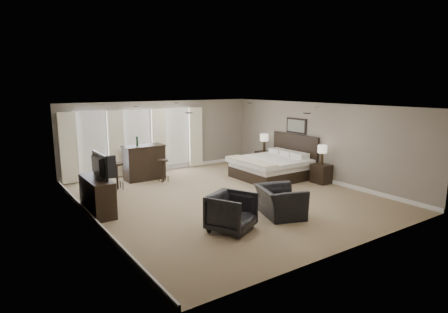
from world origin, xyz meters
TOP-DOWN VIEW (x-y plane):
  - room at (0.00, 0.00)m, footprint 7.60×8.60m
  - window_bay at (-1.00, 4.11)m, footprint 5.25×0.20m
  - bed at (2.58, 0.98)m, footprint 2.28×2.18m
  - nightstand_near at (3.47, -0.47)m, footprint 0.47×0.57m
  - nightstand_far at (3.47, 2.43)m, footprint 0.48×0.59m
  - lamp_near at (3.47, -0.47)m, footprint 0.31×0.31m
  - lamp_far at (3.47, 2.43)m, footprint 0.33×0.33m
  - wall_art at (3.70, 0.98)m, footprint 0.04×0.96m
  - dresser at (-3.45, 0.67)m, footprint 0.50×1.54m
  - tv at (-3.45, 0.67)m, footprint 0.63×1.09m
  - armchair_near at (0.18, -2.07)m, footprint 1.06×1.31m
  - armchair_far at (-1.35, -2.17)m, footprint 1.18×1.16m
  - bar_counter at (-1.13, 3.28)m, footprint 1.36×0.71m
  - bar_stool_left at (-2.32, 2.54)m, footprint 0.40×0.40m
  - bar_stool_right at (-0.73, 2.62)m, footprint 0.43×0.43m
  - desk_chair at (-2.74, 2.30)m, footprint 0.66×0.66m

SIDE VIEW (x-z plane):
  - nightstand_near at x=3.47m, z-range 0.00..0.63m
  - nightstand_far at x=3.47m, z-range 0.00..0.64m
  - bar_stool_right at x=-0.73m, z-range 0.00..0.75m
  - bar_stool_left at x=-2.32m, z-range 0.00..0.83m
  - dresser at x=-3.45m, z-range 0.00..0.90m
  - armchair_far at x=-1.35m, z-range 0.00..0.93m
  - armchair_near at x=0.18m, z-range 0.00..0.99m
  - desk_chair at x=-2.74m, z-range 0.00..1.17m
  - bar_counter at x=-1.13m, z-range 0.00..1.18m
  - bed at x=2.58m, z-range 0.00..1.45m
  - lamp_near at x=3.47m, z-range 0.63..1.26m
  - tv at x=-3.45m, z-range 0.90..1.04m
  - lamp_far at x=3.47m, z-range 0.64..1.32m
  - window_bay at x=-1.00m, z-range 0.05..2.35m
  - room at x=0.00m, z-range -0.02..2.62m
  - wall_art at x=3.70m, z-range 1.47..2.03m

